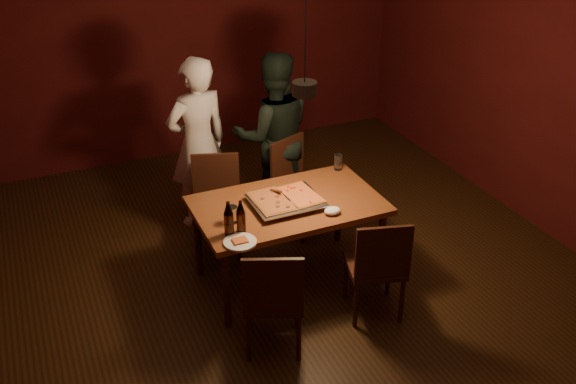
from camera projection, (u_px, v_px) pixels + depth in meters
name	position (u px, v px, depth m)	size (l,w,h in m)	color
room_shell	(304.00, 134.00, 4.75)	(6.00, 6.00, 6.00)	#3A230F
dining_table	(288.00, 211.00, 5.19)	(1.50, 0.90, 0.75)	brown
chair_far_left	(217.00, 195.00, 5.70)	(0.53, 0.53, 0.49)	#38190F
chair_far_right	(295.00, 176.00, 6.02)	(0.55, 0.55, 0.49)	#38190F
chair_near_left	(273.00, 293.00, 4.48)	(0.55, 0.55, 0.49)	#38190F
chair_near_right	(378.00, 260.00, 4.82)	(0.52, 0.52, 0.49)	#38190F
pizza_tray	(286.00, 203.00, 5.11)	(0.55, 0.45, 0.05)	silver
pizza_meat	(271.00, 201.00, 5.06)	(0.27, 0.42, 0.02)	maroon
pizza_cheese	(301.00, 195.00, 5.15)	(0.25, 0.39, 0.02)	gold
spatula	(287.00, 198.00, 5.10)	(0.09, 0.24, 0.04)	silver
beer_bottle_a	(229.00, 218.00, 4.68)	(0.07, 0.07, 0.27)	black
beer_bottle_b	(241.00, 217.00, 4.71)	(0.07, 0.07, 0.26)	black
water_glass_left	(232.00, 214.00, 4.86)	(0.08, 0.08, 0.13)	silver
water_glass_right	(338.00, 162.00, 5.64)	(0.07, 0.07, 0.14)	silver
plate_slice	(240.00, 242.00, 4.64)	(0.24, 0.24, 0.03)	white
napkin	(332.00, 211.00, 4.99)	(0.13, 0.10, 0.06)	white
diner_white	(198.00, 144.00, 5.95)	(0.61, 0.40, 1.67)	silver
diner_dark	(273.00, 136.00, 6.15)	(0.80, 0.62, 1.64)	black
pendant_lamp	(305.00, 87.00, 4.58)	(0.18, 0.18, 1.10)	black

